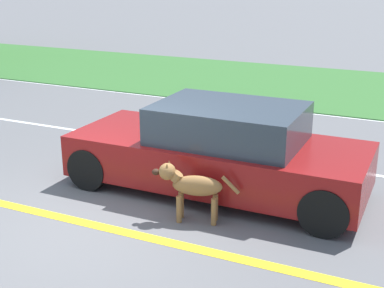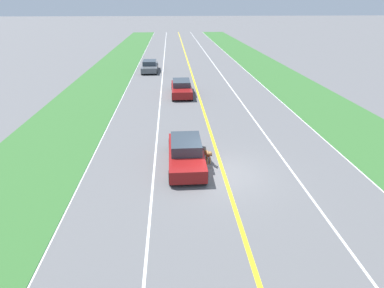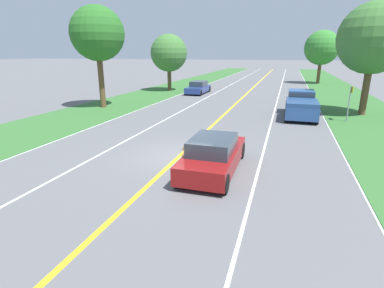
% 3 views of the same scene
% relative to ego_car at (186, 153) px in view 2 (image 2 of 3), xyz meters
% --- Properties ---
extents(ground_plane, '(400.00, 400.00, 0.00)m').
position_rel_ego_car_xyz_m(ground_plane, '(-1.83, 1.16, -0.64)').
color(ground_plane, '#5B5B5E').
extents(centre_divider_line, '(0.18, 160.00, 0.01)m').
position_rel_ego_car_xyz_m(centre_divider_line, '(-1.83, 1.16, -0.64)').
color(centre_divider_line, yellow).
rests_on(centre_divider_line, ground).
extents(lane_edge_line_right, '(0.14, 160.00, 0.01)m').
position_rel_ego_car_xyz_m(lane_edge_line_right, '(5.17, 1.16, -0.64)').
color(lane_edge_line_right, white).
rests_on(lane_edge_line_right, ground).
extents(lane_edge_line_left, '(0.14, 160.00, 0.01)m').
position_rel_ego_car_xyz_m(lane_edge_line_left, '(-8.83, 1.16, -0.64)').
color(lane_edge_line_left, white).
rests_on(lane_edge_line_left, ground).
extents(lane_dash_same_dir, '(0.10, 160.00, 0.01)m').
position_rel_ego_car_xyz_m(lane_dash_same_dir, '(1.67, 1.16, -0.64)').
color(lane_dash_same_dir, white).
rests_on(lane_dash_same_dir, ground).
extents(lane_dash_oncoming, '(0.10, 160.00, 0.01)m').
position_rel_ego_car_xyz_m(lane_dash_oncoming, '(-5.33, 1.16, -0.64)').
color(lane_dash_oncoming, white).
rests_on(lane_dash_oncoming, ground).
extents(grass_verge_right, '(6.00, 160.00, 0.03)m').
position_rel_ego_car_xyz_m(grass_verge_right, '(8.17, 1.16, -0.63)').
color(grass_verge_right, '#33662D').
rests_on(grass_verge_right, ground).
extents(ego_car, '(1.83, 4.51, 1.38)m').
position_rel_ego_car_xyz_m(ego_car, '(0.00, 0.00, 0.00)').
color(ego_car, maroon).
rests_on(ego_car, ground).
extents(dog, '(0.44, 1.18, 0.84)m').
position_rel_ego_car_xyz_m(dog, '(-1.15, -0.04, -0.12)').
color(dog, olive).
rests_on(dog, ground).
extents(car_trailing_near, '(1.85, 4.58, 1.32)m').
position_rel_ego_car_xyz_m(car_trailing_near, '(-0.26, -13.30, -0.02)').
color(car_trailing_near, maroon).
rests_on(car_trailing_near, ground).
extents(car_trailing_mid, '(1.89, 4.66, 1.31)m').
position_rel_ego_car_xyz_m(car_trailing_mid, '(3.28, -24.06, -0.03)').
color(car_trailing_mid, '#51565B').
rests_on(car_trailing_mid, ground).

